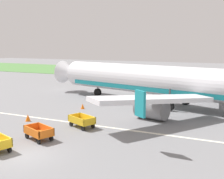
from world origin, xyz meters
TOP-DOWN VIEW (x-y plane):
  - ground_plane at (0.00, 0.00)m, footprint 220.00×220.00m
  - grass_strip at (0.00, 60.28)m, footprint 220.00×28.00m
  - apron_stripe at (0.00, 8.71)m, footprint 120.00×0.36m
  - airplane at (4.65, 20.26)m, footprint 37.29×30.19m
  - baggage_cart_fourth_in_row at (-1.44, 3.23)m, footprint 3.57×2.22m
  - baggage_cart_far_end at (-0.13, 7.74)m, footprint 3.55×2.28m
  - traffic_cone_near_plane at (-4.07, 14.46)m, footprint 0.46×0.46m
  - traffic_cone_mid_apron at (-6.12, 7.28)m, footprint 0.53×0.53m

SIDE VIEW (x-z plane):
  - ground_plane at x=0.00m, z-range 0.00..0.00m
  - apron_stripe at x=0.00m, z-range 0.00..0.01m
  - grass_strip at x=0.00m, z-range 0.00..0.06m
  - traffic_cone_near_plane at x=-4.07m, z-range 0.00..0.61m
  - traffic_cone_mid_apron at x=-6.12m, z-range 0.00..0.70m
  - baggage_cart_fourth_in_row at x=-1.44m, z-range 0.07..1.14m
  - baggage_cart_far_end at x=-0.13m, z-range 0.07..1.14m
  - airplane at x=4.65m, z-range -2.62..8.72m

